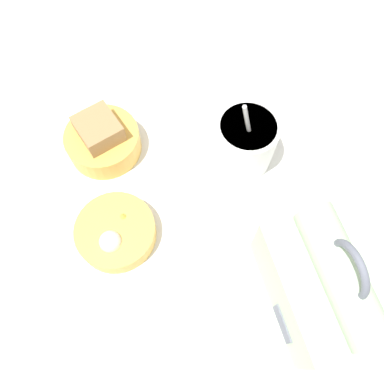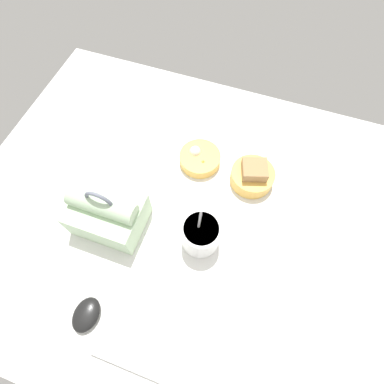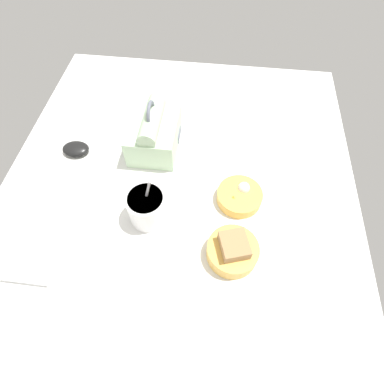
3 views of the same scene
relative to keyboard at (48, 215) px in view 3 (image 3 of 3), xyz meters
The scene contains 7 objects.
desk_surface 37.02cm from the keyboard, 76.02° to the right, with size 140.00×110.00×2.00cm.
keyboard is the anchor object (origin of this frame).
lunch_bag 40.33cm from the keyboard, 40.55° to the right, with size 19.94×15.48×18.57cm.
soup_cup 29.63cm from the keyboard, 83.14° to the right, with size 10.87×10.87×17.09cm.
bento_bowl_sandwich 53.80cm from the keyboard, 95.86° to the right, with size 13.64×13.64×8.46cm.
bento_bowl_snacks 56.16cm from the keyboard, 77.30° to the right, with size 13.39×13.39×5.53cm.
computer_mouse 24.77cm from the keyboard, ahead, with size 6.64×8.88×2.97cm.
Camera 3 is at (-45.07, -10.53, 79.30)cm, focal length 28.00 mm.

